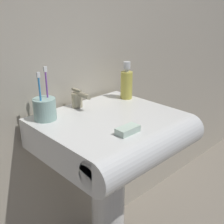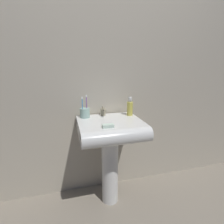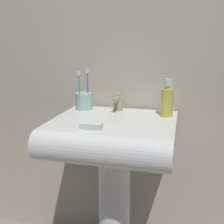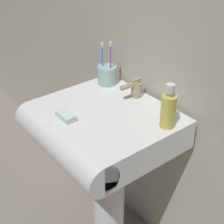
% 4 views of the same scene
% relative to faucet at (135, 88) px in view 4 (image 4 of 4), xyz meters
% --- Properties ---
extents(wall_back, '(5.00, 0.05, 2.40)m').
position_rel_faucet_xyz_m(wall_back, '(0.02, 0.11, 0.34)').
color(wall_back, '#B7AD99').
rests_on(wall_back, ground).
extents(sink_pedestal, '(0.15, 0.15, 0.69)m').
position_rel_faucet_xyz_m(sink_pedestal, '(0.02, -0.16, -0.51)').
color(sink_pedestal, white).
rests_on(sink_pedestal, ground).
extents(sink_basin, '(0.54, 0.51, 0.12)m').
position_rel_faucet_xyz_m(sink_basin, '(0.02, -0.21, -0.10)').
color(sink_basin, white).
rests_on(sink_basin, sink_pedestal).
extents(faucet, '(0.05, 0.11, 0.08)m').
position_rel_faucet_xyz_m(faucet, '(0.00, 0.00, 0.00)').
color(faucet, tan).
rests_on(faucet, sink_basin).
extents(toothbrush_cup, '(0.09, 0.09, 0.21)m').
position_rel_faucet_xyz_m(toothbrush_cup, '(-0.17, -0.01, 0.00)').
color(toothbrush_cup, '#99BFB2').
rests_on(toothbrush_cup, sink_basin).
extents(soap_bottle, '(0.06, 0.06, 0.17)m').
position_rel_faucet_xyz_m(soap_bottle, '(0.24, -0.06, 0.03)').
color(soap_bottle, gold).
rests_on(soap_bottle, sink_basin).
extents(bar_soap, '(0.09, 0.04, 0.02)m').
position_rel_faucet_xyz_m(bar_soap, '(-0.03, -0.32, -0.03)').
color(bar_soap, silver).
rests_on(bar_soap, sink_basin).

